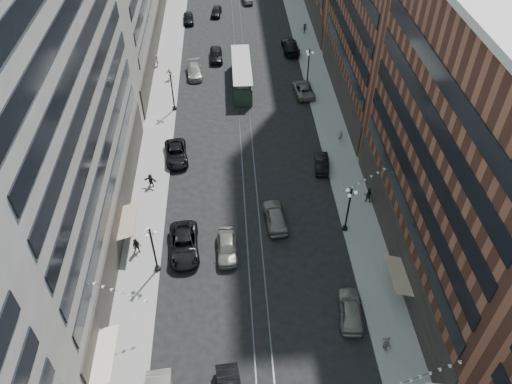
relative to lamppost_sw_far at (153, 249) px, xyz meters
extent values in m
plane|color=black|center=(9.20, 32.00, -3.10)|extent=(220.00, 220.00, 0.00)
cube|color=gray|center=(-1.80, 42.00, -3.02)|extent=(4.00, 180.00, 0.15)
cube|color=gray|center=(20.20, 42.00, -3.02)|extent=(4.00, 180.00, 0.15)
cube|color=#2D2D33|center=(8.50, 42.00, -3.09)|extent=(0.12, 180.00, 0.02)
cube|color=#2D2D33|center=(9.90, 42.00, -3.09)|extent=(0.12, 180.00, 0.02)
cube|color=#A8A195|center=(-7.80, 5.00, 10.90)|extent=(8.00, 36.00, 28.00)
cube|color=brown|center=(26.20, 0.00, 8.90)|extent=(8.00, 30.00, 24.00)
cylinder|color=black|center=(0.00, 0.00, -2.80)|extent=(0.56, 0.56, 0.30)
cylinder|color=black|center=(0.00, 0.00, -0.35)|extent=(0.18, 0.18, 5.20)
sphere|color=black|center=(0.00, 0.00, 2.45)|extent=(0.24, 0.24, 0.24)
sphere|color=white|center=(0.45, 0.00, 2.05)|extent=(0.36, 0.36, 0.36)
sphere|color=white|center=(-0.22, 0.39, 2.05)|extent=(0.36, 0.36, 0.36)
sphere|color=white|center=(-0.22, -0.39, 2.05)|extent=(0.36, 0.36, 0.36)
cylinder|color=black|center=(0.00, 27.00, -2.80)|extent=(0.56, 0.56, 0.30)
cylinder|color=black|center=(0.00, 27.00, -0.35)|extent=(0.18, 0.18, 5.20)
sphere|color=black|center=(0.00, 27.00, 2.45)|extent=(0.24, 0.24, 0.24)
sphere|color=white|center=(0.45, 27.00, 2.05)|extent=(0.36, 0.36, 0.36)
sphere|color=white|center=(-0.22, 27.39, 2.05)|extent=(0.36, 0.36, 0.36)
sphere|color=white|center=(-0.22, 26.61, 2.05)|extent=(0.36, 0.36, 0.36)
cylinder|color=black|center=(18.40, 4.00, -2.80)|extent=(0.56, 0.56, 0.30)
cylinder|color=black|center=(18.40, 4.00, -0.35)|extent=(0.18, 0.18, 5.20)
sphere|color=black|center=(18.40, 4.00, 2.45)|extent=(0.24, 0.24, 0.24)
sphere|color=white|center=(18.85, 4.00, 2.05)|extent=(0.36, 0.36, 0.36)
sphere|color=white|center=(18.18, 4.39, 2.05)|extent=(0.36, 0.36, 0.36)
sphere|color=white|center=(18.18, 3.61, 2.05)|extent=(0.36, 0.36, 0.36)
cylinder|color=black|center=(18.40, 32.00, -2.80)|extent=(0.56, 0.56, 0.30)
cylinder|color=black|center=(18.40, 32.00, -0.35)|extent=(0.18, 0.18, 5.20)
sphere|color=black|center=(18.40, 32.00, 2.45)|extent=(0.24, 0.24, 0.24)
sphere|color=white|center=(18.85, 32.00, 2.05)|extent=(0.36, 0.36, 0.36)
sphere|color=white|center=(18.18, 32.39, 2.05)|extent=(0.36, 0.36, 0.36)
sphere|color=white|center=(18.18, 31.61, 2.05)|extent=(0.36, 0.36, 0.36)
cube|color=#203225|center=(9.20, 33.00, -1.85)|extent=(2.40, 11.52, 2.50)
cube|color=gray|center=(9.20, 33.00, -0.31)|extent=(1.54, 10.56, 0.58)
cube|color=gray|center=(9.20, 33.00, 0.07)|extent=(2.59, 11.71, 0.14)
cylinder|color=black|center=(9.20, 28.68, -2.76)|extent=(2.21, 0.67, 0.67)
cylinder|color=black|center=(9.20, 37.32, -2.76)|extent=(2.21, 0.67, 0.67)
imported|color=black|center=(2.40, 2.30, -2.26)|extent=(3.16, 6.18, 1.67)
imported|color=slate|center=(16.90, -5.94, -2.28)|extent=(2.45, 4.99, 1.64)
imported|color=black|center=(-2.06, 2.21, -2.06)|extent=(0.91, 0.58, 1.76)
imported|color=gray|center=(19.08, -9.39, -2.06)|extent=(0.86, 1.14, 1.77)
imported|color=black|center=(0.84, 16.62, -2.34)|extent=(3.15, 5.70, 1.51)
imported|color=gray|center=(2.40, 36.08, -2.35)|extent=(2.58, 5.33, 1.50)
imported|color=black|center=(0.80, 54.55, -2.36)|extent=(2.01, 4.44, 1.48)
imported|color=black|center=(17.60, 13.98, -2.39)|extent=(1.97, 4.41, 1.40)
imported|color=#646159|center=(17.60, 30.03, -2.35)|extent=(2.84, 5.54, 1.50)
imported|color=black|center=(17.24, 42.71, -2.24)|extent=(2.58, 5.94, 1.70)
imported|color=black|center=(5.55, 40.72, -2.29)|extent=(2.01, 4.79, 1.62)
imported|color=black|center=(-1.66, 11.81, -2.15)|extent=(1.54, 0.85, 1.60)
imported|color=beige|center=(-1.09, 34.83, -2.08)|extent=(1.09, 0.70, 1.72)
imported|color=black|center=(21.56, 7.95, -2.05)|extent=(0.96, 0.69, 1.78)
imported|color=gray|center=(20.65, 18.87, -2.12)|extent=(0.65, 0.48, 1.64)
imported|color=black|center=(20.28, 48.65, -2.13)|extent=(1.09, 0.56, 1.62)
imported|color=black|center=(5.63, 57.17, -2.40)|extent=(2.11, 4.27, 1.40)
imported|color=#626157|center=(6.51, 1.78, -2.28)|extent=(2.03, 4.82, 1.63)
imported|color=slate|center=(11.49, 5.52, -2.23)|extent=(2.49, 5.25, 1.73)
imported|color=#B9B499|center=(-3.22, 38.95, -2.06)|extent=(0.48, 0.68, 1.77)
camera|label=1|loc=(7.35, -29.82, 33.83)|focal=35.00mm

